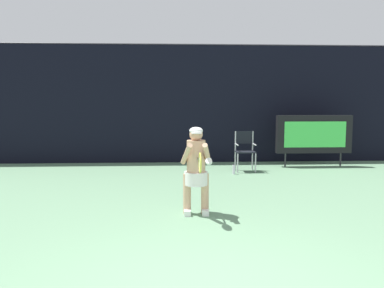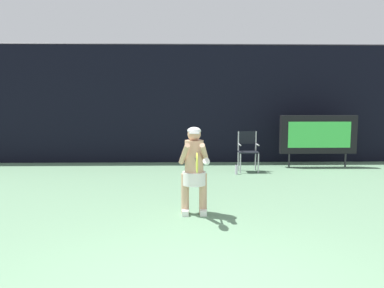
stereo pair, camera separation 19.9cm
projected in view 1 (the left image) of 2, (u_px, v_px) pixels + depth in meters
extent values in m
cube|color=black|center=(185.00, 105.00, 11.74)|extent=(18.00, 0.12, 3.60)
cylinder|color=#38383D|center=(184.00, 44.00, 11.54)|extent=(18.00, 0.05, 0.05)
cube|color=black|center=(314.00, 134.00, 11.01)|extent=(2.20, 0.20, 1.10)
cube|color=#44D952|center=(315.00, 134.00, 10.90)|extent=(1.80, 0.01, 0.75)
cylinder|color=#2D2D33|center=(285.00, 160.00, 11.05)|extent=(0.05, 0.05, 0.40)
cylinder|color=#2D2D33|center=(340.00, 159.00, 11.13)|extent=(0.05, 0.05, 0.40)
cylinder|color=#B7B7BC|center=(238.00, 163.00, 10.06)|extent=(0.04, 0.04, 0.52)
cylinder|color=#B7B7BC|center=(255.00, 163.00, 10.09)|extent=(0.04, 0.04, 0.52)
cylinder|color=#B7B7BC|center=(235.00, 161.00, 10.46)|extent=(0.04, 0.04, 0.52)
cylinder|color=#B7B7BC|center=(252.00, 161.00, 10.49)|extent=(0.04, 0.04, 0.52)
cube|color=black|center=(245.00, 152.00, 10.24)|extent=(0.52, 0.44, 0.03)
cylinder|color=#B7B7BC|center=(235.00, 141.00, 10.41)|extent=(0.04, 0.04, 0.56)
cylinder|color=#B7B7BC|center=(253.00, 141.00, 10.43)|extent=(0.04, 0.04, 0.56)
cube|color=black|center=(244.00, 137.00, 10.41)|extent=(0.48, 0.02, 0.34)
cylinder|color=#B7B7BC|center=(237.00, 144.00, 10.21)|extent=(0.04, 0.44, 0.04)
cylinder|color=#B7B7BC|center=(254.00, 144.00, 10.23)|extent=(0.04, 0.44, 0.04)
cylinder|color=silver|center=(234.00, 169.00, 9.91)|extent=(0.07, 0.07, 0.24)
cylinder|color=black|center=(234.00, 165.00, 9.89)|extent=(0.03, 0.03, 0.03)
cube|color=white|center=(187.00, 212.00, 6.32)|extent=(0.11, 0.26, 0.09)
cube|color=white|center=(205.00, 212.00, 6.33)|extent=(0.11, 0.26, 0.09)
cylinder|color=tan|center=(187.00, 194.00, 6.33)|extent=(0.13, 0.13, 0.68)
cylinder|color=tan|center=(205.00, 194.00, 6.35)|extent=(0.13, 0.13, 0.68)
cylinder|color=white|center=(196.00, 178.00, 6.31)|extent=(0.39, 0.39, 0.22)
cylinder|color=tan|center=(196.00, 157.00, 6.27)|extent=(0.31, 0.31, 0.56)
sphere|color=tan|center=(196.00, 134.00, 6.23)|extent=(0.22, 0.22, 0.22)
ellipsoid|color=white|center=(196.00, 131.00, 6.23)|extent=(0.22, 0.22, 0.12)
cube|color=white|center=(196.00, 133.00, 6.13)|extent=(0.17, 0.12, 0.02)
cylinder|color=tan|center=(186.00, 154.00, 6.09)|extent=(0.19, 0.46, 0.39)
cylinder|color=tan|center=(207.00, 154.00, 6.11)|extent=(0.19, 0.46, 0.39)
cylinder|color=white|center=(209.00, 161.00, 6.00)|extent=(0.13, 0.13, 0.12)
cylinder|color=black|center=(199.00, 160.00, 6.01)|extent=(0.03, 0.28, 0.03)
torus|color=#CFD63F|center=(200.00, 163.00, 5.71)|extent=(0.02, 0.31, 0.31)
ellipsoid|color=silver|center=(200.00, 163.00, 5.71)|extent=(0.01, 0.26, 0.26)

